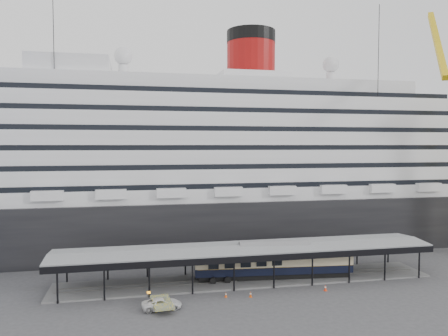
{
  "coord_description": "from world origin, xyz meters",
  "views": [
    {
      "loc": [
        -16.51,
        -56.9,
        20.17
      ],
      "look_at": [
        -2.81,
        8.0,
        16.7
      ],
      "focal_mm": 35.0,
      "sensor_mm": 36.0,
      "label": 1
    }
  ],
  "objects": [
    {
      "name": "traffic_cone_left",
      "position": [
        -4.51,
        -1.23,
        0.33
      ],
      "size": [
        0.43,
        0.43,
        0.66
      ],
      "rotation": [
        0.0,
        0.0,
        0.32
      ],
      "color": "#F4530D",
      "rests_on": "ground"
    },
    {
      "name": "traffic_cone_right",
      "position": [
        9.55,
        -1.6,
        0.41
      ],
      "size": [
        0.56,
        0.56,
        0.83
      ],
      "rotation": [
        0.0,
        0.0,
        0.41
      ],
      "color": "#F8350D",
      "rests_on": "ground"
    },
    {
      "name": "pullman_carriage",
      "position": [
        4.21,
        5.0,
        2.82
      ],
      "size": [
        23.97,
        5.25,
        23.35
      ],
      "rotation": [
        0.0,
        0.0,
        -0.09
      ],
      "color": "black",
      "rests_on": "ground"
    },
    {
      "name": "cruise_ship",
      "position": [
        0.05,
        32.0,
        18.35
      ],
      "size": [
        130.0,
        30.0,
        43.9
      ],
      "color": "black",
      "rests_on": "ground"
    },
    {
      "name": "port_truck",
      "position": [
        -13.12,
        -3.8,
        0.68
      ],
      "size": [
        5.05,
        2.67,
        1.35
      ],
      "primitive_type": "imported",
      "rotation": [
        0.0,
        0.0,
        1.66
      ],
      "color": "silver",
      "rests_on": "ground"
    },
    {
      "name": "ground",
      "position": [
        0.0,
        0.0,
        0.0
      ],
      "size": [
        200.0,
        200.0,
        0.0
      ],
      "primitive_type": "plane",
      "color": "#3D3D40",
      "rests_on": "ground"
    },
    {
      "name": "platform_canopy",
      "position": [
        0.0,
        5.0,
        2.36
      ],
      "size": [
        56.0,
        9.18,
        5.3
      ],
      "color": "slate",
      "rests_on": "ground"
    },
    {
      "name": "traffic_cone_mid",
      "position": [
        -1.3,
        -1.91,
        0.39
      ],
      "size": [
        0.47,
        0.47,
        0.78
      ],
      "rotation": [
        0.0,
        0.0,
        0.2
      ],
      "color": "#D64B0B",
      "rests_on": "ground"
    }
  ]
}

